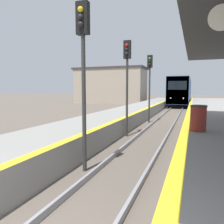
{
  "coord_description": "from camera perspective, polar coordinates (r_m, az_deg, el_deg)",
  "views": [
    {
      "loc": [
        1.9,
        -1.46,
        2.46
      ],
      "look_at": [
        -5.6,
        18.66,
        0.22
      ],
      "focal_mm": 35.0,
      "sensor_mm": 36.0,
      "label": 1
    }
  ],
  "objects": [
    {
      "name": "trash_bin",
      "position": [
        8.7,
        21.61,
        -1.49
      ],
      "size": [
        0.6,
        0.6,
        0.97
      ],
      "color": "maroon",
      "rests_on": "platform_right"
    },
    {
      "name": "signal_mid",
      "position": [
        11.35,
        3.96,
        10.73
      ],
      "size": [
        0.36,
        0.31,
        4.91
      ],
      "color": "#2D2D2D",
      "rests_on": "ground"
    },
    {
      "name": "signal_near",
      "position": [
        6.51,
        -7.56,
        14.26
      ],
      "size": [
        0.36,
        0.31,
        4.91
      ],
      "color": "#2D2D2D",
      "rests_on": "ground"
    },
    {
      "name": "train",
      "position": [
        38.04,
        17.66,
        5.3
      ],
      "size": [
        2.76,
        20.02,
        4.33
      ],
      "color": "black",
      "rests_on": "ground"
    },
    {
      "name": "signal_far",
      "position": [
        16.3,
        9.81,
        9.2
      ],
      "size": [
        0.36,
        0.31,
        4.91
      ],
      "color": "#2D2D2D",
      "rests_on": "ground"
    },
    {
      "name": "station_building",
      "position": [
        39.1,
        -0.36,
        6.93
      ],
      "size": [
        12.62,
        5.74,
        6.21
      ],
      "color": "tan",
      "rests_on": "ground"
    }
  ]
}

